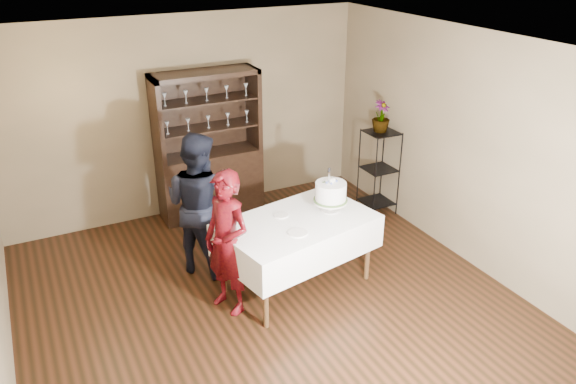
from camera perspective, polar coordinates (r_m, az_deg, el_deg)
name	(u,v)px	position (r m, az deg, el deg)	size (l,w,h in m)	color
floor	(266,298)	(6.20, -2.26, -10.74)	(5.00, 5.00, 0.00)	black
ceiling	(261,46)	(5.12, -2.77, 14.60)	(5.00, 5.00, 0.00)	white
back_wall	(186,117)	(7.73, -10.28, 7.49)	(5.00, 0.02, 2.70)	brown
wall_right	(458,145)	(6.86, 16.92, 4.54)	(0.02, 5.00, 2.70)	brown
china_hutch	(210,168)	(7.80, -7.96, 2.44)	(1.40, 0.48, 2.00)	black
plant_etagere	(379,169)	(7.83, 9.22, 2.34)	(0.42, 0.42, 1.20)	black
cake_table	(297,236)	(6.09, 0.92, -4.48)	(1.80, 1.30, 0.82)	white
woman	(227,243)	(5.69, -6.20, -5.18)	(0.57, 0.37, 1.55)	#340410
man	(198,203)	(6.39, -9.08, -1.16)	(0.81, 0.63, 1.68)	black
cake	(331,193)	(6.12, 4.35, -0.13)	(0.39, 0.39, 0.53)	white
plate_near	(298,233)	(5.74, 1.00, -4.16)	(0.21, 0.21, 0.01)	white
plate_far	(281,215)	(6.08, -0.73, -2.37)	(0.16, 0.16, 0.01)	white
potted_plant	(381,116)	(7.58, 9.44, 7.58)	(0.23, 0.23, 0.42)	#456630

